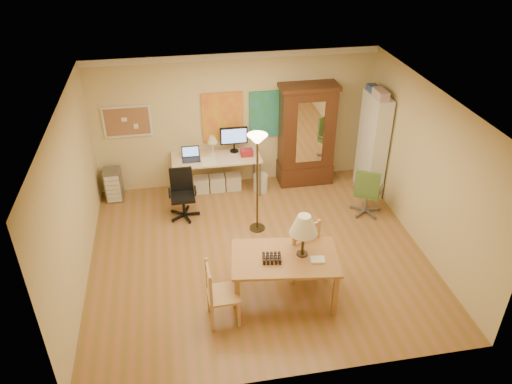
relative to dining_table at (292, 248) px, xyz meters
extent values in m
plane|color=olive|center=(-0.29, 1.08, -0.90)|extent=(5.50, 5.50, 0.00)
cube|color=white|center=(-0.29, 3.54, 1.74)|extent=(5.50, 0.08, 0.12)
cube|color=#9A6B48|center=(-2.34, 3.55, 0.60)|extent=(0.90, 0.04, 0.62)
cube|color=yellow|center=(-0.54, 3.55, 0.55)|extent=(0.80, 0.04, 1.00)
cube|color=teal|center=(0.36, 3.55, 0.55)|extent=(0.75, 0.04, 0.95)
cube|color=olive|center=(-0.09, 0.00, -0.16)|extent=(1.63, 1.11, 0.04)
cube|color=olive|center=(-0.83, -0.29, -0.54)|extent=(0.08, 0.08, 0.72)
cube|color=olive|center=(0.54, -0.48, -0.54)|extent=(0.08, 0.08, 0.72)
cube|color=olive|center=(-0.72, 0.47, -0.54)|extent=(0.08, 0.08, 0.72)
cube|color=olive|center=(0.64, 0.28, -0.54)|extent=(0.08, 0.08, 0.72)
cylinder|color=#302210|center=(0.16, 0.01, -0.13)|extent=(0.16, 0.16, 0.02)
cylinder|color=#302210|center=(0.16, 0.01, 0.06)|extent=(0.04, 0.04, 0.40)
cone|color=beige|center=(0.16, 0.01, 0.38)|extent=(0.40, 0.40, 0.28)
cube|color=white|center=(0.34, -0.16, -0.13)|extent=(0.22, 0.18, 0.03)
cube|color=black|center=(-0.29, -0.05, -0.10)|extent=(0.31, 0.26, 0.08)
cube|color=#AB834E|center=(0.24, 0.52, -0.40)|extent=(0.61, 0.59, 0.04)
cube|color=#AB834E|center=(0.39, 0.77, -0.66)|extent=(0.06, 0.06, 0.48)
cube|color=#AB834E|center=(-0.02, 0.65, -0.66)|extent=(0.06, 0.06, 0.48)
cube|color=#AB834E|center=(0.51, 0.38, -0.66)|extent=(0.06, 0.06, 0.48)
cube|color=#AB834E|center=(0.10, 0.26, -0.66)|extent=(0.06, 0.06, 0.48)
cube|color=#AB834E|center=(0.51, 0.38, -0.12)|extent=(0.06, 0.06, 0.56)
cube|color=#AB834E|center=(0.10, 0.26, -0.12)|extent=(0.06, 0.06, 0.56)
cube|color=#AB834E|center=(0.30, 0.32, -0.06)|extent=(0.42, 0.16, 0.06)
cube|color=#AB834E|center=(-1.03, -0.29, -0.44)|extent=(0.44, 0.46, 0.04)
cube|color=#AB834E|center=(-0.84, -0.48, -0.68)|extent=(0.04, 0.04, 0.44)
cube|color=#AB834E|center=(-0.85, -0.09, -0.68)|extent=(0.04, 0.04, 0.44)
cube|color=#AB834E|center=(-1.20, -0.49, -0.68)|extent=(0.04, 0.04, 0.44)
cube|color=#AB834E|center=(-1.22, -0.10, -0.68)|extent=(0.04, 0.04, 0.44)
cube|color=#AB834E|center=(-1.20, -0.49, -0.19)|extent=(0.04, 0.04, 0.51)
cube|color=#AB834E|center=(-1.22, -0.10, -0.19)|extent=(0.04, 0.04, 0.51)
cube|color=#AB834E|center=(-1.21, -0.30, -0.14)|extent=(0.04, 0.39, 0.05)
cylinder|color=#41321A|center=(-0.17, 1.79, -0.89)|extent=(0.28, 0.28, 0.03)
cylinder|color=#41321A|center=(-0.17, 1.79, -0.01)|extent=(0.04, 0.04, 1.74)
cone|color=#FFE0A5|center=(-0.17, 1.79, 0.88)|extent=(0.34, 0.34, 0.14)
cube|color=beige|center=(-0.73, 3.20, -0.13)|extent=(1.72, 0.75, 0.03)
cylinder|color=slate|center=(-1.54, 2.87, -0.53)|extent=(0.04, 0.04, 0.75)
cylinder|color=slate|center=(0.08, 2.87, -0.53)|extent=(0.04, 0.04, 0.75)
cylinder|color=slate|center=(-1.54, 3.52, -0.53)|extent=(0.04, 0.04, 0.75)
cylinder|color=slate|center=(0.08, 3.52, -0.53)|extent=(0.04, 0.04, 0.75)
cube|color=black|center=(-1.21, 3.14, -0.11)|extent=(0.34, 0.24, 0.02)
cube|color=black|center=(-1.21, 3.31, 0.01)|extent=(0.34, 0.06, 0.22)
cube|color=black|center=(-0.35, 3.36, 0.23)|extent=(0.54, 0.04, 0.34)
cone|color=beige|center=(-0.78, 3.30, 0.21)|extent=(0.22, 0.22, 0.13)
cube|color=white|center=(-0.89, 3.03, -0.11)|extent=(0.27, 0.34, 0.01)
cube|color=maroon|center=(-0.14, 3.14, -0.05)|extent=(0.24, 0.17, 0.13)
cube|color=white|center=(-1.05, 3.25, -0.74)|extent=(0.30, 0.26, 0.32)
cube|color=white|center=(-0.73, 3.25, -0.74)|extent=(0.30, 0.26, 0.32)
cube|color=silver|center=(-0.41, 3.25, -0.74)|extent=(0.30, 0.26, 0.32)
cylinder|color=black|center=(-1.44, 2.41, -0.68)|extent=(0.05, 0.05, 0.36)
cube|color=black|center=(-1.44, 2.41, -0.47)|extent=(0.43, 0.42, 0.06)
cube|color=black|center=(-1.44, 2.60, -0.20)|extent=(0.41, 0.05, 0.47)
cube|color=black|center=(-1.67, 2.40, -0.35)|extent=(0.04, 0.27, 0.03)
cube|color=black|center=(-1.21, 2.41, -0.35)|extent=(0.04, 0.27, 0.03)
cylinder|color=slate|center=(1.93, 1.95, -0.67)|extent=(0.06, 0.06, 0.38)
cube|color=#3F602B|center=(1.93, 1.95, -0.45)|extent=(0.61, 0.60, 0.07)
cube|color=#3F602B|center=(1.83, 1.78, -0.17)|extent=(0.39, 0.26, 0.49)
cube|color=slate|center=(2.14, 1.83, -0.32)|extent=(0.18, 0.26, 0.03)
cube|color=slate|center=(1.72, 2.08, -0.32)|extent=(0.18, 0.26, 0.03)
cube|color=slate|center=(-2.74, 3.29, -0.58)|extent=(0.32, 0.36, 0.64)
cube|color=silver|center=(-2.74, 3.10, -0.58)|extent=(0.27, 0.02, 0.55)
cube|color=#3A1C0F|center=(1.10, 3.32, 0.11)|extent=(1.06, 0.48, 2.02)
cube|color=#3A1C0F|center=(1.10, 3.32, -0.69)|extent=(1.09, 0.52, 0.40)
cube|color=white|center=(1.10, 3.07, 0.30)|extent=(0.53, 0.01, 1.25)
cube|color=#3A1C0F|center=(1.10, 3.32, 1.14)|extent=(1.13, 0.54, 0.08)
cube|color=white|center=(2.26, 2.74, 0.11)|extent=(0.30, 0.81, 2.02)
cube|color=#993333|center=(2.22, 2.59, -0.42)|extent=(0.18, 0.40, 0.24)
cube|color=#334C99|center=(2.22, 2.94, 0.77)|extent=(0.18, 0.28, 0.20)
cylinder|color=silver|center=(0.13, 3.07, -0.72)|extent=(0.29, 0.29, 0.37)
camera|label=1|loc=(-1.48, -5.41, 4.36)|focal=35.00mm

